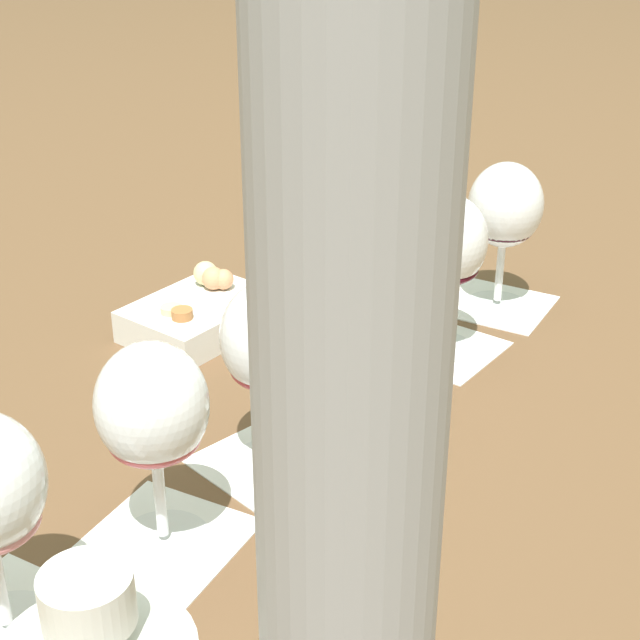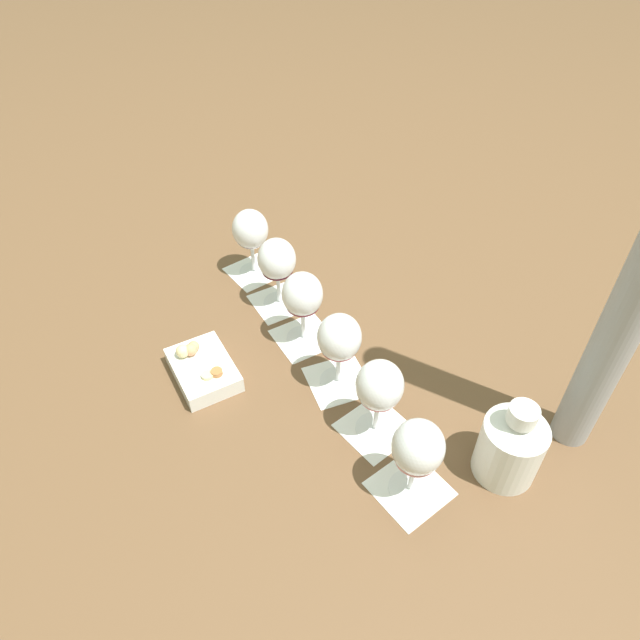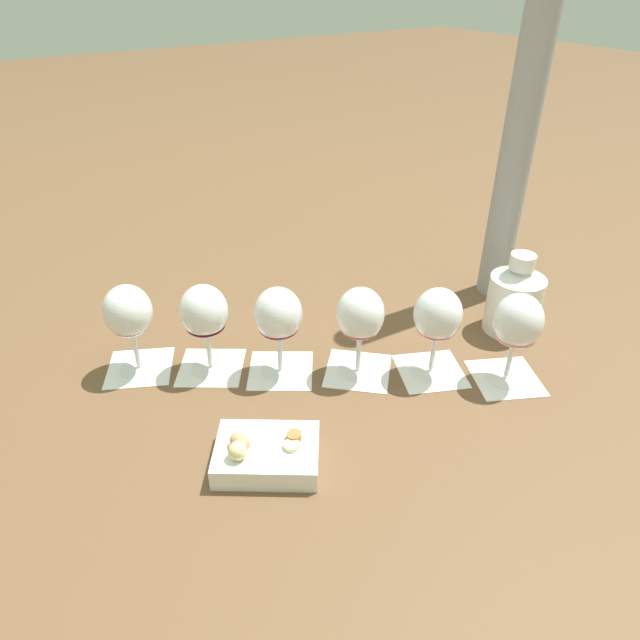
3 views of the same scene
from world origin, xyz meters
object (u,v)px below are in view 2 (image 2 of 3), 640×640
at_px(wine_glass_1, 379,389).
at_px(wine_glass_5, 251,233).
at_px(wine_glass_2, 339,341).
at_px(wine_glass_4, 277,262).
at_px(snack_dish, 202,368).
at_px(wine_glass_3, 302,298).
at_px(ceramic_vase, 511,445).
at_px(wine_glass_0, 418,450).

distance_m(wine_glass_1, wine_glass_5, 0.50).
distance_m(wine_glass_2, wine_glass_4, 0.25).
height_order(wine_glass_5, snack_dish, wine_glass_5).
bearing_deg(wine_glass_4, wine_glass_3, 143.33).
xyz_separation_m(wine_glass_1, wine_glass_5, (0.42, -0.28, -0.00)).
xyz_separation_m(wine_glass_3, wine_glass_5, (0.20, -0.14, -0.00)).
relative_size(wine_glass_5, ceramic_vase, 1.01).
distance_m(wine_glass_0, ceramic_vase, 0.16).
relative_size(wine_glass_1, wine_glass_4, 1.00).
height_order(wine_glass_2, wine_glass_3, same).
bearing_deg(wine_glass_1, ceramic_vase, -174.73).
distance_m(wine_glass_2, wine_glass_3, 0.13).
relative_size(wine_glass_2, ceramic_vase, 1.01).
bearing_deg(wine_glass_3, wine_glass_4, -36.67).
relative_size(wine_glass_1, snack_dish, 0.90).
height_order(wine_glass_1, snack_dish, wine_glass_1).
xyz_separation_m(wine_glass_2, snack_dish, (0.23, 0.10, -0.09)).
bearing_deg(wine_glass_4, wine_glass_1, 145.65).
relative_size(wine_glass_3, wine_glass_5, 1.00).
bearing_deg(wine_glass_0, wine_glass_4, -36.05).
distance_m(wine_glass_3, wine_glass_4, 0.12).
distance_m(wine_glass_1, snack_dish, 0.35).
bearing_deg(wine_glass_5, snack_dish, 104.38).
bearing_deg(snack_dish, wine_glass_2, -156.47).
distance_m(wine_glass_2, wine_glass_5, 0.38).
relative_size(wine_glass_3, ceramic_vase, 1.01).
xyz_separation_m(wine_glass_2, ceramic_vase, (-0.32, 0.05, -0.04)).
relative_size(wine_glass_1, wine_glass_2, 1.00).
height_order(wine_glass_1, wine_glass_3, same).
relative_size(wine_glass_0, wine_glass_1, 1.00).
xyz_separation_m(wine_glass_2, wine_glass_5, (0.31, -0.21, -0.00)).
distance_m(ceramic_vase, snack_dish, 0.56).
height_order(wine_glass_3, ceramic_vase, wine_glass_3).
distance_m(wine_glass_0, wine_glass_4, 0.50).
xyz_separation_m(wine_glass_1, ceramic_vase, (-0.22, -0.02, -0.04)).
distance_m(wine_glass_4, snack_dish, 0.26).
xyz_separation_m(wine_glass_2, wine_glass_4, (0.21, -0.14, 0.00)).
xyz_separation_m(wine_glass_4, wine_glass_5, (0.10, -0.07, -0.00)).
bearing_deg(wine_glass_4, snack_dish, 84.38).
xyz_separation_m(wine_glass_1, snack_dish, (0.34, 0.03, -0.09)).
height_order(wine_glass_2, snack_dish, wine_glass_2).
bearing_deg(wine_glass_3, wine_glass_5, -34.52).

